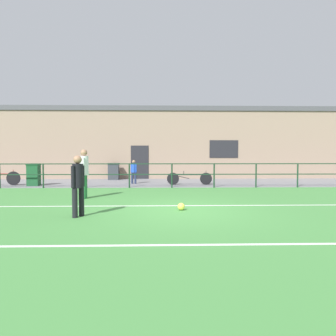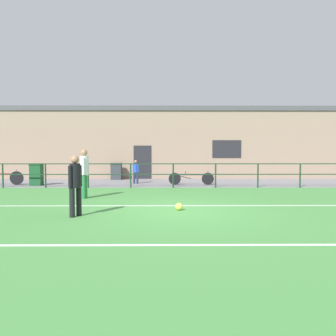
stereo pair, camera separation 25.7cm
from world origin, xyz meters
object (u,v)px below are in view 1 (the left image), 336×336
player_striker (84,171)px  trash_bin_0 (34,174)px  player_goalkeeper (78,182)px  spectator_child (134,170)px  soccer_ball_match (181,207)px  bicycle_parked_1 (189,178)px  trash_bin_1 (114,171)px

player_striker → trash_bin_0: player_striker is taller
player_goalkeeper → trash_bin_0: bearing=-121.6°
player_goalkeeper → spectator_child: 8.67m
soccer_ball_match → bicycle_parked_1: bicycle_parked_1 is taller
soccer_ball_match → trash_bin_0: size_ratio=0.19×
soccer_ball_match → trash_bin_0: trash_bin_0 is taller
spectator_child → trash_bin_1: 2.96m
player_striker → soccer_ball_match: player_striker is taller
player_striker → trash_bin_1: player_striker is taller
trash_bin_0 → player_goalkeeper: bearing=-61.9°
soccer_ball_match → bicycle_parked_1: 7.20m
trash_bin_1 → spectator_child: bearing=-61.2°
soccer_ball_match → spectator_child: 8.04m
player_striker → spectator_child: 5.45m
player_striker → spectator_child: player_striker is taller
spectator_child → trash_bin_0: spectator_child is taller
spectator_child → trash_bin_1: spectator_child is taller
spectator_child → bicycle_parked_1: (2.88, -0.63, -0.38)m
trash_bin_0 → bicycle_parked_1: bearing=1.9°
player_goalkeeper → bicycle_parked_1: size_ratio=0.68×
player_goalkeeper → soccer_ball_match: 2.95m
bicycle_parked_1 → trash_bin_1: trash_bin_1 is taller
soccer_ball_match → trash_bin_0: bearing=134.8°
player_striker → trash_bin_0: (-3.51, 4.38, -0.43)m
soccer_ball_match → spectator_child: bearing=104.2°
trash_bin_1 → bicycle_parked_1: bearing=-36.8°
player_striker → bicycle_parked_1: bearing=134.2°
player_goalkeeper → player_striker: bearing=-139.2°
player_striker → bicycle_parked_1: size_ratio=0.77×
spectator_child → player_goalkeeper: bearing=102.3°
player_striker → player_goalkeeper: bearing=7.1°
bicycle_parked_1 → trash_bin_0: bearing=-178.1°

